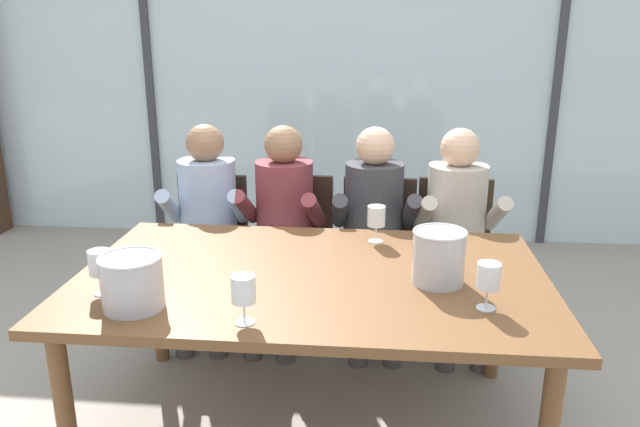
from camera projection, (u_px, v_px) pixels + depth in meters
ground at (330, 322)px, 3.68m from camera, size 14.00×14.00×0.00m
window_glass_panel at (347, 79)px, 4.83m from camera, size 7.12×0.03×2.60m
window_mullion_left at (150, 78)px, 4.95m from camera, size 0.06×0.06×2.60m
window_mullion_right at (557, 81)px, 4.66m from camera, size 0.06×0.06×2.60m
hillside_vineyard at (360, 87)px, 7.91m from camera, size 13.12×2.40×1.89m
dining_table at (312, 288)px, 2.54m from camera, size 1.92×1.18×0.73m
chair_near_curtain at (208, 239)px, 3.60m from camera, size 0.48×0.48×0.87m
chair_left_of_center at (294, 240)px, 3.58m from camera, size 0.47×0.47×0.87m
chair_center at (377, 244)px, 3.51m from camera, size 0.47×0.47×0.87m
chair_right_of_center at (454, 245)px, 3.49m from camera, size 0.46×0.46×0.87m
person_pale_blue_shirt at (206, 218)px, 3.42m from camera, size 0.49×0.63×1.19m
person_maroon_top at (282, 220)px, 3.38m from camera, size 0.49×0.63×1.19m
person_charcoal_jacket at (374, 223)px, 3.33m from camera, size 0.48×0.63×1.19m
person_beige_jumper at (458, 225)px, 3.29m from camera, size 0.48×0.63×1.19m
ice_bucket_primary at (132, 281)px, 2.18m from camera, size 0.23×0.23×0.20m
ice_bucket_secondary at (439, 256)px, 2.39m from camera, size 0.21×0.21×0.22m
wine_glass_by_left_taster at (376, 218)px, 2.85m from camera, size 0.08×0.08×0.17m
wine_glass_near_bucket at (100, 265)px, 2.29m from camera, size 0.08×0.08×0.17m
wine_glass_center_pour at (243, 291)px, 2.06m from camera, size 0.08×0.08×0.17m
wine_glass_by_right_taster at (488, 277)px, 2.17m from camera, size 0.08×0.08×0.17m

